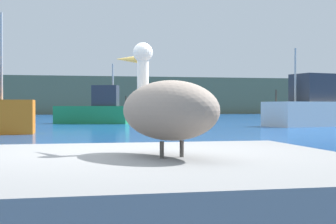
{
  "coord_description": "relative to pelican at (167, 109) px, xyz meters",
  "views": [
    {
      "loc": [
        -0.4,
        -4.21,
        1.23
      ],
      "look_at": [
        4.66,
        20.02,
        0.92
      ],
      "focal_mm": 53.29,
      "sensor_mm": 36.0,
      "label": 1
    }
  ],
  "objects": [
    {
      "name": "fishing_boat_green",
      "position": [
        1.33,
        30.99,
        -0.3
      ],
      "size": [
        5.19,
        2.88,
        4.1
      ],
      "rotation": [
        0.0,
        0.0,
        -0.33
      ],
      "color": "#1E8C4C",
      "rests_on": "ground"
    },
    {
      "name": "hillside_backdrop",
      "position": [
        -0.32,
        75.43,
        1.53
      ],
      "size": [
        140.0,
        14.82,
        5.48
      ],
      "primitive_type": "cube",
      "color": "#5B664C",
      "rests_on": "ground"
    },
    {
      "name": "fishing_boat_white",
      "position": [
        14.82,
        24.41,
        -0.16
      ],
      "size": [
        8.18,
        4.27,
        4.65
      ],
      "rotation": [
        0.0,
        0.0,
        3.37
      ],
      "color": "white",
      "rests_on": "ground"
    },
    {
      "name": "pelican",
      "position": [
        0.0,
        0.0,
        0.0
      ],
      "size": [
        0.81,
        1.35,
        0.85
      ],
      "rotation": [
        0.0,
        0.0,
        1.94
      ],
      "color": "gray",
      "rests_on": "pier_dock"
    },
    {
      "name": "pier_dock",
      "position": [
        0.01,
        -0.01,
        -0.78
      ],
      "size": [
        2.77,
        2.87,
        0.87
      ],
      "primitive_type": "cube",
      "color": "gray",
      "rests_on": "ground"
    }
  ]
}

